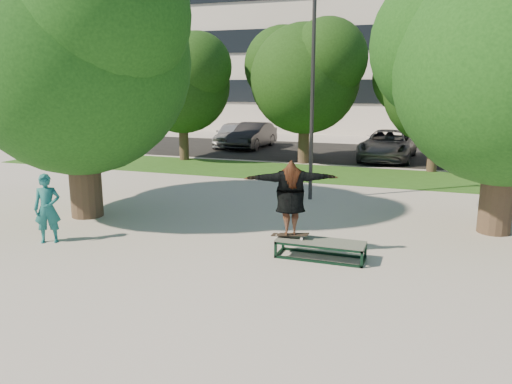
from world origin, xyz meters
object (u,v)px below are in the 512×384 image
at_px(lamppost, 312,96).
at_px(tree_right, 507,57).
at_px(grind_box, 320,250).
at_px(bystander, 47,209).
at_px(tree_left, 75,47).
at_px(car_grey, 388,145).
at_px(car_silver_a, 233,134).
at_px(car_silver_b, 467,144).
at_px(car_dark, 252,135).

bearing_deg(lamppost, tree_right, -21.28).
xyz_separation_m(grind_box, bystander, (-6.00, -0.99, 0.59)).
xyz_separation_m(tree_left, bystander, (0.76, -2.28, -3.64)).
bearing_deg(tree_right, car_grey, 106.98).
distance_m(car_silver_a, car_silver_b, 12.34).
bearing_deg(car_silver_a, grind_box, -72.20).
xyz_separation_m(tree_left, tree_right, (10.21, 1.99, -0.33)).
relative_size(tree_right, car_grey, 1.30).
bearing_deg(tree_left, car_silver_b, 54.40).
height_order(car_silver_a, car_silver_b, car_silver_b).
bearing_deg(car_grey, car_dark, 167.84).
bearing_deg(car_dark, tree_right, -48.82).
bearing_deg(lamppost, car_silver_a, 122.38).
relative_size(car_silver_a, car_grey, 0.83).
xyz_separation_m(tree_left, car_grey, (6.79, 13.18, -3.73)).
bearing_deg(lamppost, tree_left, -143.58).
relative_size(grind_box, car_silver_b, 0.35).
distance_m(car_dark, car_grey, 7.76).
bearing_deg(tree_left, bystander, -71.54).
bearing_deg(car_grey, car_silver_a, 168.38).
distance_m(grind_box, car_grey, 14.48).
height_order(bystander, car_dark, bystander).
relative_size(tree_left, car_dark, 1.67).
xyz_separation_m(grind_box, car_dark, (-7.47, 16.45, 0.51)).
xyz_separation_m(car_dark, car_silver_b, (11.00, -0.77, 0.04)).
relative_size(lamppost, car_dark, 1.43).
height_order(tree_left, car_silver_b, tree_left).
bearing_deg(tree_right, tree_left, -168.97).
relative_size(bystander, car_silver_b, 0.30).
xyz_separation_m(car_grey, car_silver_b, (3.50, 1.20, 0.05)).
height_order(grind_box, car_silver_a, car_silver_a).
height_order(car_silver_a, car_grey, car_silver_a).
height_order(tree_left, tree_right, tree_left).
height_order(tree_right, car_silver_b, tree_right).
bearing_deg(car_silver_b, grind_box, -97.78).
height_order(lamppost, car_silver_a, lamppost).
height_order(car_dark, car_grey, car_dark).
bearing_deg(car_silver_a, lamppost, -67.49).
bearing_deg(car_silver_a, bystander, -91.00).
bearing_deg(tree_right, lamppost, 158.72).
bearing_deg(grind_box, tree_left, 169.17).
distance_m(tree_left, tree_right, 10.41).
bearing_deg(lamppost, grind_box, -74.26).
relative_size(tree_left, tree_right, 1.09).
bearing_deg(tree_right, grind_box, -136.44).
bearing_deg(tree_right, car_dark, 129.67).
bearing_deg(bystander, lamppost, 23.00).
bearing_deg(tree_left, tree_right, 11.03).
relative_size(tree_left, grind_box, 3.95).
height_order(bystander, car_grey, bystander).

